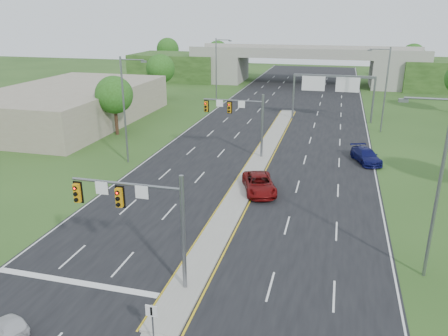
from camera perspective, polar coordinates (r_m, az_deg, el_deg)
ground at (r=26.14m, az=-5.08°, el=-15.49°), size 240.00×240.00×0.00m
road at (r=57.55m, az=6.63°, el=4.34°), size 24.00×160.00×0.02m
median at (r=46.17m, az=4.46°, el=0.69°), size 2.00×54.00×0.16m
median_nose at (r=23.15m, az=-8.61°, el=-20.70°), size 2.00×2.00×0.16m
lane_markings at (r=51.84m, az=4.98°, el=2.71°), size 23.72×160.00×0.01m
signal_mast_near at (r=24.50m, az=-10.49°, el=-5.53°), size 6.62×0.60×7.00m
signal_mast_far at (r=47.16m, az=2.31°, el=6.98°), size 6.62×0.60×7.00m
keep_right_sign at (r=21.89m, az=-9.37°, el=-18.70°), size 0.60×0.13×2.20m
sign_gantry at (r=65.70m, az=13.97°, el=10.46°), size 11.58×0.44×6.67m
overpass at (r=100.98m, az=10.53°, el=12.74°), size 80.00×14.00×8.10m
lightpole_l_mid at (r=46.01m, az=-12.72°, el=7.95°), size 2.85×0.25×11.00m
lightpole_l_far at (r=78.40m, az=-0.89°, el=13.05°), size 2.85×0.25×11.00m
lightpole_r_near at (r=27.19m, az=25.96°, el=-1.56°), size 2.85×0.25×11.00m
lightpole_r_far at (r=60.98m, az=20.22°, el=10.00°), size 2.85×0.25×11.00m
tree_l_near at (r=57.97m, az=-14.16°, el=9.23°), size 4.80×4.80×7.60m
tree_l_mid at (r=81.96m, az=-8.30°, el=12.72°), size 5.20×5.20×8.12m
tree_back_a at (r=123.15m, az=-7.36°, el=15.14°), size 6.00×6.00×8.85m
tree_back_b at (r=118.71m, az=-0.84°, el=14.97°), size 5.60×5.60×8.32m
tree_back_c at (r=115.62m, az=23.44°, el=13.31°), size 5.60×5.60×8.32m
commercial_building at (r=67.80m, az=-19.49°, el=7.84°), size 18.00×30.00×5.00m
car_far_a at (r=38.64m, az=4.62°, el=-2.07°), size 4.17×6.03×1.53m
car_far_b at (r=48.63m, az=18.06°, el=1.54°), size 3.63×5.37×1.45m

